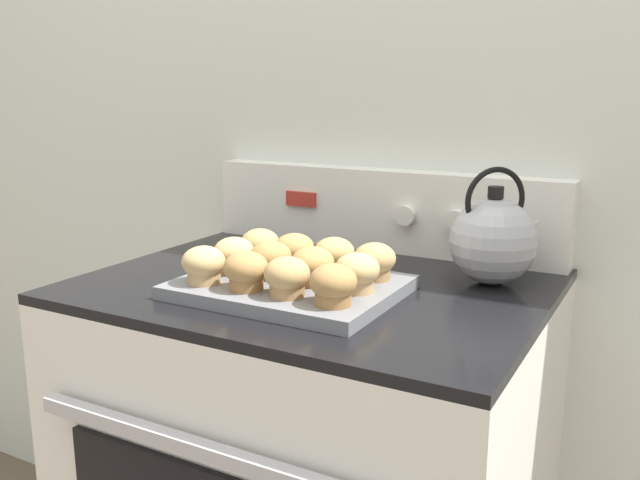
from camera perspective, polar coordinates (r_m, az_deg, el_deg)
name	(u,v)px	position (r m, az deg, el deg)	size (l,w,h in m)	color
wall_back	(393,98)	(1.46, 6.13, 11.84)	(8.00, 0.05, 2.40)	silver
control_panel	(381,210)	(1.43, 5.15, 2.55)	(0.78, 0.07, 0.17)	white
muffin_pan	(292,287)	(1.13, -2.39, -4.00)	(0.35, 0.28, 0.02)	slate
muffin_r0_c0	(204,265)	(1.12, -9.78, -2.07)	(0.07, 0.07, 0.06)	tan
muffin_r0_c1	(246,271)	(1.07, -6.25, -2.59)	(0.07, 0.07, 0.06)	olive
muffin_r0_c2	(287,277)	(1.04, -2.79, -3.12)	(0.07, 0.07, 0.06)	#A37A4C
muffin_r0_c3	(333,285)	(0.99, 1.11, -3.79)	(0.07, 0.07, 0.06)	olive
muffin_r1_c0	(234,255)	(1.18, -7.26, -1.25)	(0.07, 0.07, 0.06)	tan
muffin_r1_c1	(271,260)	(1.14, -4.17, -1.65)	(0.07, 0.07, 0.06)	#A37A4C
muffin_r1_c2	(312,266)	(1.10, -0.64, -2.18)	(0.07, 0.07, 0.06)	olive
muffin_r1_c3	(357,272)	(1.06, 3.15, -2.74)	(0.07, 0.07, 0.06)	tan
muffin_r2_c0	(260,246)	(1.24, -5.07, -0.47)	(0.07, 0.07, 0.06)	tan
muffin_r2_c1	(294,251)	(1.20, -2.17, -0.91)	(0.07, 0.07, 0.06)	olive
muffin_r2_c2	(334,255)	(1.17, 1.19, -1.28)	(0.07, 0.07, 0.06)	olive
muffin_r2_c3	(375,261)	(1.13, 4.61, -1.79)	(0.07, 0.07, 0.06)	#A37A4C
tea_kettle	(494,239)	(1.21, 14.41, 0.05)	(0.16, 0.16, 0.21)	#ADAFB5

